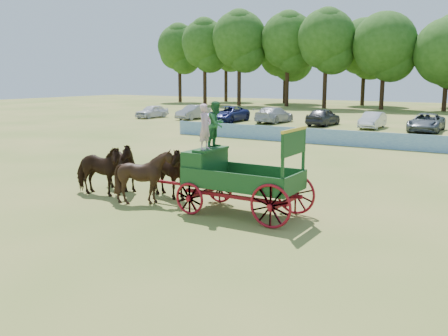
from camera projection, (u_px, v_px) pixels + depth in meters
The scene contains 9 objects.
ground at pixel (198, 206), 17.87m from camera, with size 160.00×160.00×0.00m, color tan.
horse_lead_left at pixel (98, 170), 19.24m from camera, with size 1.08×2.36×1.99m, color black.
horse_lead_right at pixel (118, 166), 20.17m from camera, with size 1.08×2.36×1.99m, color black.
horse_wheel_left at pixel (146, 177), 18.01m from camera, with size 1.61×1.81×2.00m, color black.
horse_wheel_right at pixel (165, 172), 18.94m from camera, with size 1.08×2.36×1.99m, color black.
farm_dray at pixel (224, 164), 16.87m from camera, with size 6.00×2.00×3.73m.
sponsor_banner at pixel (337, 138), 33.40m from camera, with size 26.00×0.08×1.05m, color #1D5BA2.
parked_cars at pixel (424, 122), 42.02m from camera, with size 57.42×7.59×1.65m.
treeline at pixel (434, 40), 67.96m from camera, with size 87.76×24.02×15.36m.
Camera 1 is at (9.82, -14.31, 4.57)m, focal length 40.00 mm.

